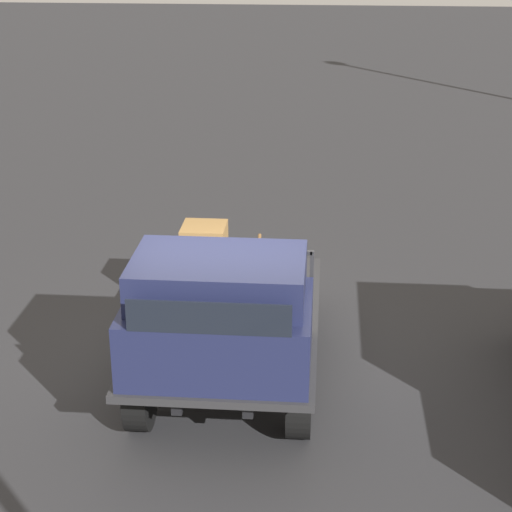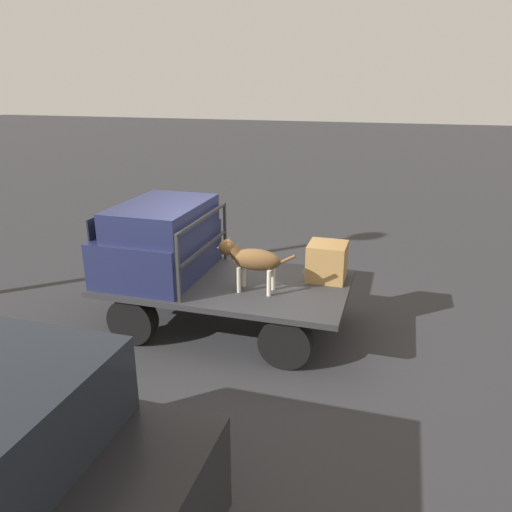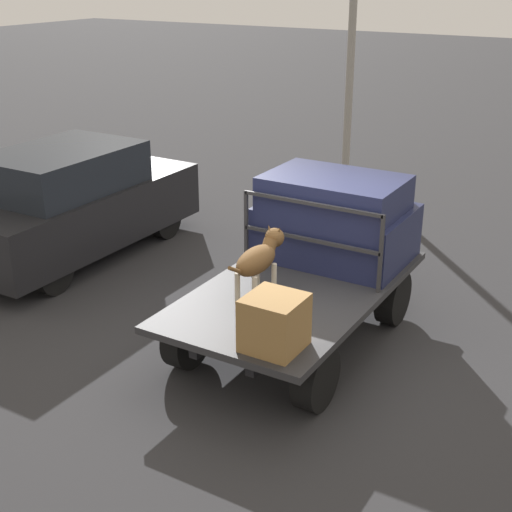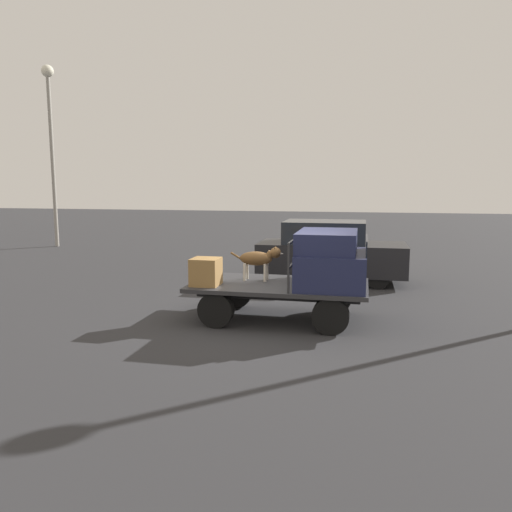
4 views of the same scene
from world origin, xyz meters
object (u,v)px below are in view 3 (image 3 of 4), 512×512
(flatbed_truck, at_px, (296,301))
(cargo_crate, at_px, (274,323))
(parked_sedan, at_px, (73,203))
(dog, at_px, (260,257))

(flatbed_truck, relative_size, cargo_crate, 6.51)
(flatbed_truck, height_order, parked_sedan, parked_sedan)
(dog, xyz_separation_m, cargo_crate, (-0.94, -0.71, -0.19))
(cargo_crate, distance_m, parked_sedan, 5.13)
(dog, height_order, cargo_crate, dog)
(dog, distance_m, cargo_crate, 1.19)
(cargo_crate, xyz_separation_m, parked_sedan, (2.10, 4.67, -0.16))
(parked_sedan, bearing_deg, cargo_crate, -112.84)
(flatbed_truck, xyz_separation_m, parked_sedan, (0.72, 4.19, 0.31))
(cargo_crate, bearing_deg, dog, 37.23)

